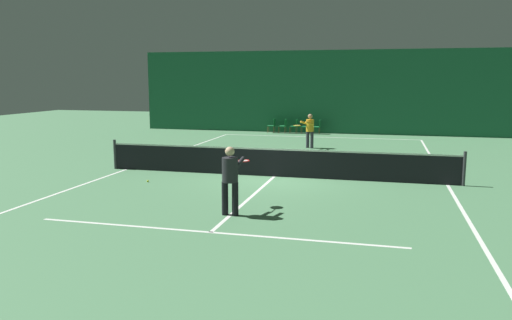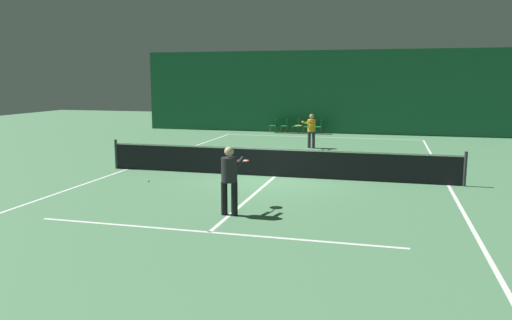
{
  "view_description": "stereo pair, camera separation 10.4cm",
  "coord_description": "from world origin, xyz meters",
  "px_view_note": "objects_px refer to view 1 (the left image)",
  "views": [
    {
      "loc": [
        3.5,
        -16.13,
        3.25
      ],
      "look_at": [
        -0.0,
        -2.48,
        0.96
      ],
      "focal_mm": 35.0,
      "sensor_mm": 36.0,
      "label": 1
    },
    {
      "loc": [
        3.6,
        -16.1,
        3.25
      ],
      "look_at": [
        -0.0,
        -2.48,
        0.96
      ],
      "focal_mm": 35.0,
      "sensor_mm": 36.0,
      "label": 2
    }
  ],
  "objects_px": {
    "player_far": "(309,128)",
    "player_near": "(230,175)",
    "tennis_net": "(274,162)",
    "tennis_ball": "(148,181)",
    "courtside_chair_2": "(295,125)",
    "courtside_chair_4": "(318,126)",
    "courtside_chair_0": "(272,125)",
    "courtside_chair_3": "(306,126)",
    "courtside_chair_1": "(284,125)"
  },
  "relations": [
    {
      "from": "tennis_net",
      "to": "player_near",
      "type": "xyz_separation_m",
      "value": [
        -0.0,
        -4.94,
        0.46
      ]
    },
    {
      "from": "player_near",
      "to": "courtside_chair_4",
      "type": "relative_size",
      "value": 1.99
    },
    {
      "from": "player_far",
      "to": "courtside_chair_0",
      "type": "relative_size",
      "value": 1.92
    },
    {
      "from": "courtside_chair_1",
      "to": "player_near",
      "type": "bearing_deg",
      "value": 7.35
    },
    {
      "from": "player_far",
      "to": "courtside_chair_2",
      "type": "height_order",
      "value": "player_far"
    },
    {
      "from": "courtside_chair_0",
      "to": "courtside_chair_4",
      "type": "height_order",
      "value": "same"
    },
    {
      "from": "player_near",
      "to": "tennis_ball",
      "type": "height_order",
      "value": "player_near"
    },
    {
      "from": "courtside_chair_2",
      "to": "courtside_chair_4",
      "type": "bearing_deg",
      "value": 90.0
    },
    {
      "from": "courtside_chair_0",
      "to": "courtside_chair_1",
      "type": "height_order",
      "value": "same"
    },
    {
      "from": "tennis_net",
      "to": "player_far",
      "type": "bearing_deg",
      "value": 89.14
    },
    {
      "from": "player_far",
      "to": "courtside_chair_4",
      "type": "height_order",
      "value": "player_far"
    },
    {
      "from": "courtside_chair_0",
      "to": "courtside_chair_4",
      "type": "bearing_deg",
      "value": 90.0
    },
    {
      "from": "courtside_chair_0",
      "to": "courtside_chair_3",
      "type": "height_order",
      "value": "same"
    },
    {
      "from": "player_near",
      "to": "courtside_chair_1",
      "type": "distance_m",
      "value": 18.64
    },
    {
      "from": "courtside_chair_2",
      "to": "tennis_ball",
      "type": "bearing_deg",
      "value": -7.45
    },
    {
      "from": "tennis_net",
      "to": "tennis_ball",
      "type": "bearing_deg",
      "value": -152.88
    },
    {
      "from": "courtside_chair_3",
      "to": "tennis_ball",
      "type": "xyz_separation_m",
      "value": [
        -2.71,
        -15.44,
        -0.45
      ]
    },
    {
      "from": "player_far",
      "to": "courtside_chair_3",
      "type": "height_order",
      "value": "player_far"
    },
    {
      "from": "courtside_chair_3",
      "to": "player_far",
      "type": "bearing_deg",
      "value": 10.06
    },
    {
      "from": "player_far",
      "to": "courtside_chair_3",
      "type": "bearing_deg",
      "value": -141.06
    },
    {
      "from": "tennis_net",
      "to": "courtside_chair_4",
      "type": "bearing_deg",
      "value": 91.34
    },
    {
      "from": "courtside_chair_4",
      "to": "tennis_ball",
      "type": "height_order",
      "value": "courtside_chair_4"
    },
    {
      "from": "courtside_chair_0",
      "to": "player_near",
      "type": "bearing_deg",
      "value": 9.44
    },
    {
      "from": "player_far",
      "to": "player_near",
      "type": "bearing_deg",
      "value": 28.36
    },
    {
      "from": "player_near",
      "to": "courtside_chair_3",
      "type": "distance_m",
      "value": 18.51
    },
    {
      "from": "player_near",
      "to": "tennis_ball",
      "type": "relative_size",
      "value": 25.28
    },
    {
      "from": "tennis_net",
      "to": "tennis_ball",
      "type": "height_order",
      "value": "tennis_net"
    },
    {
      "from": "tennis_net",
      "to": "player_far",
      "type": "height_order",
      "value": "player_far"
    },
    {
      "from": "tennis_net",
      "to": "player_far",
      "type": "xyz_separation_m",
      "value": [
        0.11,
        7.26,
        0.43
      ]
    },
    {
      "from": "player_far",
      "to": "courtside_chair_2",
      "type": "bearing_deg",
      "value": -135.1
    },
    {
      "from": "player_far",
      "to": "courtside_chair_0",
      "type": "distance_m",
      "value": 7.06
    },
    {
      "from": "courtside_chair_2",
      "to": "courtside_chair_3",
      "type": "xyz_separation_m",
      "value": [
        0.69,
        0.0,
        0.0
      ]
    },
    {
      "from": "player_near",
      "to": "tennis_ball",
      "type": "xyz_separation_m",
      "value": [
        -3.71,
        3.04,
        -0.94
      ]
    },
    {
      "from": "courtside_chair_0",
      "to": "courtside_chair_4",
      "type": "relative_size",
      "value": 1.0
    },
    {
      "from": "player_far",
      "to": "courtside_chair_3",
      "type": "xyz_separation_m",
      "value": [
        -1.11,
        6.28,
        -0.46
      ]
    },
    {
      "from": "courtside_chair_3",
      "to": "courtside_chair_4",
      "type": "distance_m",
      "value": 0.69
    },
    {
      "from": "tennis_ball",
      "to": "courtside_chair_2",
      "type": "bearing_deg",
      "value": 82.55
    },
    {
      "from": "courtside_chair_4",
      "to": "tennis_ball",
      "type": "distance_m",
      "value": 15.82
    },
    {
      "from": "player_far",
      "to": "courtside_chair_1",
      "type": "height_order",
      "value": "player_far"
    },
    {
      "from": "courtside_chair_0",
      "to": "courtside_chair_3",
      "type": "xyz_separation_m",
      "value": [
        2.07,
        0.0,
        0.0
      ]
    },
    {
      "from": "player_near",
      "to": "courtside_chair_2",
      "type": "height_order",
      "value": "player_near"
    },
    {
      "from": "courtside_chair_1",
      "to": "courtside_chair_2",
      "type": "height_order",
      "value": "same"
    },
    {
      "from": "courtside_chair_0",
      "to": "courtside_chair_3",
      "type": "relative_size",
      "value": 1.0
    },
    {
      "from": "tennis_ball",
      "to": "courtside_chair_4",
      "type": "bearing_deg",
      "value": 77.59
    },
    {
      "from": "courtside_chair_2",
      "to": "courtside_chair_3",
      "type": "bearing_deg",
      "value": 90.0
    },
    {
      "from": "tennis_net",
      "to": "courtside_chair_3",
      "type": "bearing_deg",
      "value": 94.25
    },
    {
      "from": "player_far",
      "to": "courtside_chair_1",
      "type": "distance_m",
      "value": 6.77
    },
    {
      "from": "tennis_net",
      "to": "courtside_chair_0",
      "type": "relative_size",
      "value": 14.29
    },
    {
      "from": "courtside_chair_2",
      "to": "tennis_ball",
      "type": "xyz_separation_m",
      "value": [
        -2.02,
        -15.44,
        -0.45
      ]
    },
    {
      "from": "courtside_chair_4",
      "to": "tennis_net",
      "type": "bearing_deg",
      "value": 1.34
    }
  ]
}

